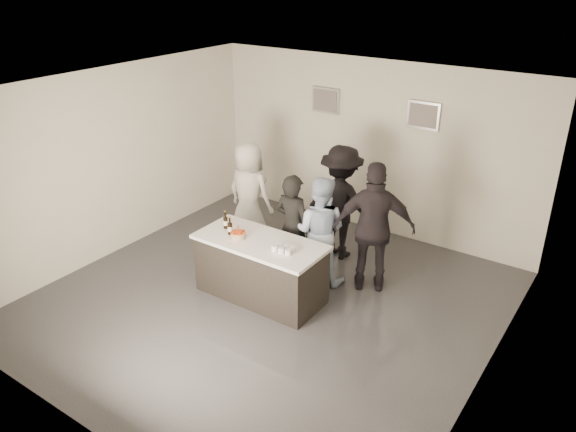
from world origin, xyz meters
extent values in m
plane|color=#3D3D42|center=(0.00, 0.00, 0.00)|extent=(6.00, 6.00, 0.00)
plane|color=white|center=(0.00, 0.00, 3.00)|extent=(6.00, 6.00, 0.00)
cube|color=silver|center=(0.00, 3.00, 1.50)|extent=(6.00, 0.04, 3.00)
cube|color=silver|center=(0.00, -3.00, 1.50)|extent=(6.00, 0.04, 3.00)
cube|color=silver|center=(-3.00, 0.00, 1.50)|extent=(0.04, 6.00, 3.00)
cube|color=silver|center=(3.00, 0.00, 1.50)|extent=(0.04, 6.00, 3.00)
cube|color=#B2B2B7|center=(-0.90, 2.97, 2.20)|extent=(0.54, 0.04, 0.44)
cube|color=#B2B2B7|center=(0.90, 2.97, 2.20)|extent=(0.54, 0.04, 0.44)
cube|color=white|center=(-0.17, 0.06, 0.45)|extent=(1.86, 0.86, 0.90)
cylinder|color=orange|center=(-0.47, -0.05, 0.94)|extent=(0.21, 0.21, 0.08)
cylinder|color=black|center=(-0.81, 0.09, 1.03)|extent=(0.07, 0.07, 0.26)
cylinder|color=black|center=(-0.63, -0.02, 1.03)|extent=(0.07, 0.07, 0.26)
cube|color=orange|center=(0.28, -0.01, 0.94)|extent=(0.30, 0.19, 0.08)
cube|color=pink|center=(-0.42, -0.21, 0.90)|extent=(0.24, 0.08, 0.01)
imported|color=black|center=(-0.10, 0.77, 0.83)|extent=(0.62, 0.42, 1.67)
imported|color=#ACC2E1|center=(0.28, 0.91, 0.84)|extent=(0.96, 0.83, 1.67)
imported|color=silver|center=(-1.40, 1.39, 0.87)|extent=(0.87, 0.58, 1.75)
imported|color=black|center=(1.03, 1.16, 0.98)|extent=(1.24, 0.95, 1.96)
imported|color=black|center=(0.14, 1.78, 0.93)|extent=(1.22, 0.72, 1.87)
camera|label=1|loc=(4.07, -5.42, 4.47)|focal=35.00mm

